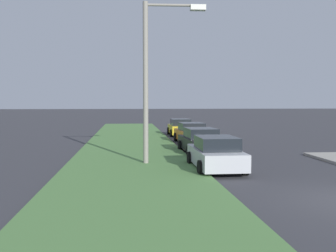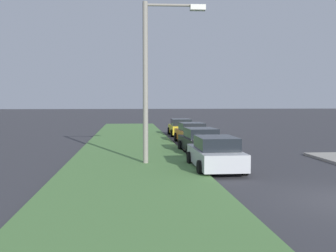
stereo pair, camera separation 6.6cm
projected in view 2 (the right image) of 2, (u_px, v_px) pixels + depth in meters
name	position (u px, v px, depth m)	size (l,w,h in m)	color
grass_median	(131.00, 156.00, 20.71)	(60.00, 6.00, 0.12)	#517F42
parked_car_silver	(215.00, 154.00, 16.88)	(4.30, 2.02, 1.47)	#B2B5BA
parked_car_black	(200.00, 141.00, 22.24)	(4.37, 2.16, 1.47)	black
parked_car_orange	(191.00, 133.00, 27.95)	(4.36, 2.13, 1.47)	orange
parked_car_yellow	(181.00, 127.00, 34.05)	(4.32, 2.06, 1.47)	gold
streetlight	(153.00, 71.00, 17.90)	(0.42, 2.88, 7.50)	gray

